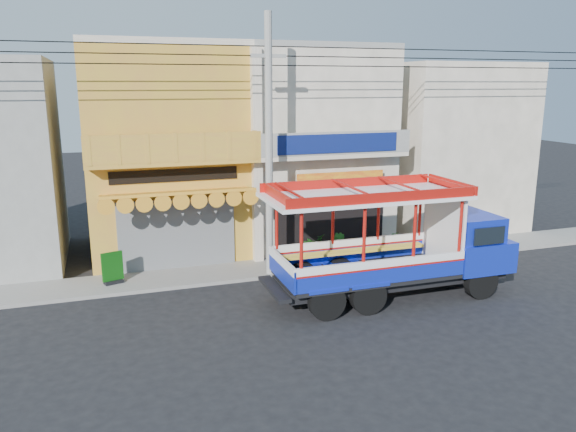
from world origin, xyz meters
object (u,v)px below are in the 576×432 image
object	(u,v)px
utility_pole	(273,135)
green_sign	(113,270)
potted_plant_b	(341,247)
potted_plant_c	(394,243)
songthaew_truck	(408,242)
potted_plant_a	(313,245)

from	to	relation	value
utility_pole	green_sign	xyz separation A→B (m)	(-5.49, 0.68, -4.45)
potted_plant_b	utility_pole	bearing A→B (deg)	43.80
utility_pole	potted_plant_c	distance (m)	6.83
green_sign	potted_plant_b	bearing A→B (deg)	-1.26
songthaew_truck	potted_plant_c	size ratio (longest dim) A/B	8.61
potted_plant_c	green_sign	bearing A→B (deg)	-54.67
utility_pole	potted_plant_c	xyz separation A→B (m)	(5.14, 0.61, -4.45)
potted_plant_a	potted_plant_b	xyz separation A→B (m)	(0.80, -0.86, 0.09)
potted_plant_c	potted_plant_a	bearing A→B (deg)	-67.71
green_sign	potted_plant_c	distance (m)	10.63
potted_plant_a	potted_plant_b	size ratio (longest dim) A/B	0.84
potted_plant_b	potted_plant_a	bearing A→B (deg)	-13.28
potted_plant_a	potted_plant_b	bearing A→B (deg)	-75.56
songthaew_truck	potted_plant_c	xyz separation A→B (m)	(1.61, 3.71, -1.21)
potted_plant_a	potted_plant_c	xyz separation A→B (m)	(3.12, -0.74, 0.01)
green_sign	potted_plant_b	distance (m)	8.31
utility_pole	potted_plant_b	distance (m)	5.23
utility_pole	green_sign	size ratio (longest dim) A/B	25.51
potted_plant_a	potted_plant_b	world-z (taller)	potted_plant_b
songthaew_truck	green_sign	world-z (taller)	songthaew_truck
potted_plant_a	utility_pole	bearing A→B (deg)	-174.55
songthaew_truck	potted_plant_c	distance (m)	4.22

